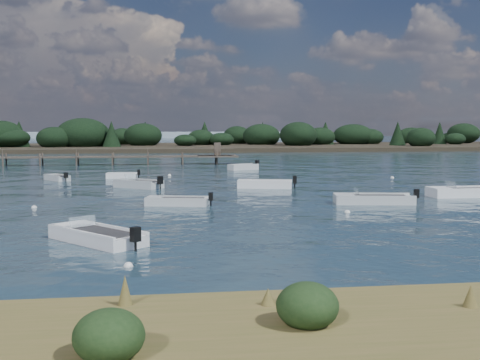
{
  "coord_description": "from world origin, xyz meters",
  "views": [
    {
      "loc": [
        -3.47,
        -27.32,
        4.72
      ],
      "look_at": [
        2.21,
        14.0,
        1.0
      ],
      "focal_mm": 45.0,
      "sensor_mm": 36.0,
      "label": 1
    }
  ],
  "objects": [
    {
      "name": "far_headland",
      "position": [
        25.0,
        100.0,
        1.96
      ],
      "size": [
        190.0,
        40.0,
        5.8
      ],
      "color": "black",
      "rests_on": "ground"
    },
    {
      "name": "dinghy_extra_a",
      "position": [
        4.68,
        17.94,
        0.17
      ],
      "size": [
        4.58,
        2.31,
        1.24
      ],
      "color": "white",
      "rests_on": "ground"
    },
    {
      "name": "tender_far_grey_b",
      "position": [
        5.79,
        37.56,
        0.18
      ],
      "size": [
        3.68,
        2.62,
        1.27
      ],
      "color": "#B1B7B9",
      "rests_on": "ground"
    },
    {
      "name": "buoy_a",
      "position": [
        -4.49,
        -7.06,
        0.0
      ],
      "size": [
        0.32,
        0.32,
        0.32
      ],
      "primitive_type": "sphere",
      "color": "silver",
      "rests_on": "ground"
    },
    {
      "name": "dinghy_mid_white_a",
      "position": [
        9.64,
        7.87,
        0.16
      ],
      "size": [
        5.23,
        2.56,
        1.2
      ],
      "color": "#B1B7B9",
      "rests_on": "ground"
    },
    {
      "name": "buoy_e",
      "position": [
        -2.36,
        30.82,
        0.0
      ],
      "size": [
        0.32,
        0.32,
        0.32
      ],
      "primitive_type": "sphere",
      "color": "silver",
      "rests_on": "ground"
    },
    {
      "name": "dinghy_mid_white_b",
      "position": [
        17.12,
        10.56,
        0.18
      ],
      "size": [
        5.4,
        1.94,
        1.34
      ],
      "color": "white",
      "rests_on": "ground"
    },
    {
      "name": "ground",
      "position": [
        0.0,
        60.0,
        0.0
      ],
      "size": [
        400.0,
        400.0,
        0.0
      ],
      "primitive_type": "plane",
      "color": "#162835",
      "rests_on": "ground"
    },
    {
      "name": "buoy_c",
      "position": [
        -10.61,
        8.57,
        0.0
      ],
      "size": [
        0.32,
        0.32,
        0.32
      ],
      "primitive_type": "sphere",
      "color": "silver",
      "rests_on": "ground"
    },
    {
      "name": "buoy_extra_a",
      "position": [
        17.9,
        25.28,
        0.0
      ],
      "size": [
        0.32,
        0.32,
        0.32
      ],
      "primitive_type": "sphere",
      "color": "silver",
      "rests_on": "ground"
    },
    {
      "name": "tender_far_grey",
      "position": [
        -12.24,
        26.91,
        0.14
      ],
      "size": [
        2.58,
        2.95,
        1.02
      ],
      "color": "#B1B7B9",
      "rests_on": "ground"
    },
    {
      "name": "tender_far_white",
      "position": [
        -6.72,
        28.28,
        0.15
      ],
      "size": [
        3.08,
        1.44,
        1.04
      ],
      "color": "white",
      "rests_on": "ground"
    },
    {
      "name": "buoy_b",
      "position": [
        6.82,
        4.26,
        0.0
      ],
      "size": [
        0.32,
        0.32,
        0.32
      ],
      "primitive_type": "sphere",
      "color": "silver",
      "rests_on": "ground"
    },
    {
      "name": "dinghy_mid_grey",
      "position": [
        -2.34,
        8.69,
        0.14
      ],
      "size": [
        4.1,
        2.25,
        1.02
      ],
      "color": "#B1B7B9",
      "rests_on": "ground"
    },
    {
      "name": "dinghy_near_olive",
      "position": [
        -5.98,
        -2.49,
        0.16
      ],
      "size": [
        4.29,
        4.67,
        1.22
      ],
      "color": "white",
      "rests_on": "ground"
    },
    {
      "name": "dinghy_extra_b",
      "position": [
        -4.95,
        19.45,
        0.18
      ],
      "size": [
        3.93,
        3.59,
        1.33
      ],
      "color": "#B1B7B9",
      "rests_on": "ground"
    },
    {
      "name": "shore_lip",
      "position": [
        0.0,
        -12.2,
        0.0
      ],
      "size": [
        160.0,
        0.6,
        0.3
      ],
      "primitive_type": "cube",
      "color": "black",
      "rests_on": "ground"
    },
    {
      "name": "jetty",
      "position": [
        -21.74,
        47.99,
        0.98
      ],
      "size": [
        64.5,
        3.2,
        3.4
      ],
      "color": "#483E35",
      "rests_on": "ground"
    }
  ]
}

